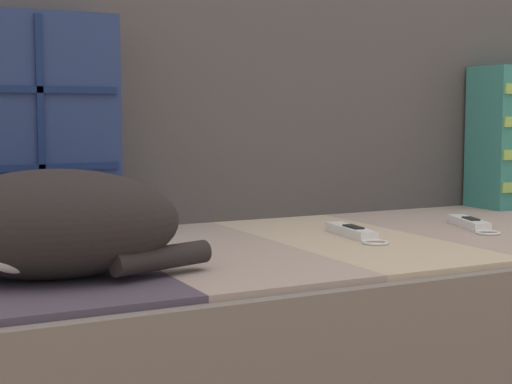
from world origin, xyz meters
The scene contains 5 objects.
couch centered at (0.00, 0.15, 0.18)m, with size 2.13×0.81×0.37m.
sofa_backrest centered at (0.00, 0.48, 0.65)m, with size 2.09×0.14×0.57m.
sleeping_cat centered at (-0.61, -0.03, 0.45)m, with size 0.43×0.26×0.16m.
game_remote_near centered at (0.02, 0.10, 0.38)m, with size 0.07×0.21×0.02m.
game_remote_far centered at (0.30, 0.09, 0.38)m, with size 0.10×0.20×0.02m.
Camera 1 is at (-0.83, -1.15, 0.61)m, focal length 55.00 mm.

